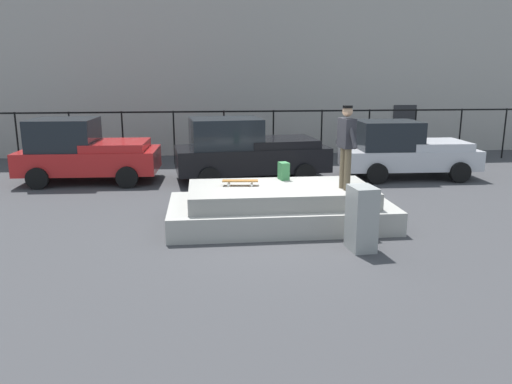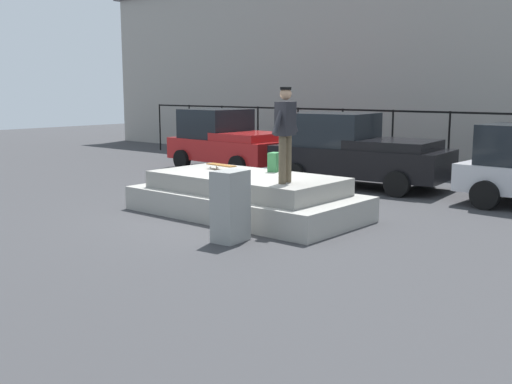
% 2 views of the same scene
% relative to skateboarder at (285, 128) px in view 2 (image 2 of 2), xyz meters
% --- Properties ---
extents(ground_plane, '(60.00, 60.00, 0.00)m').
position_rel_skateboarder_xyz_m(ground_plane, '(-1.28, 0.07, -1.89)').
color(ground_plane, '#38383A').
extents(concrete_ledge, '(4.90, 2.44, 0.86)m').
position_rel_skateboarder_xyz_m(concrete_ledge, '(-1.34, 0.40, -1.50)').
color(concrete_ledge, '#9E9B93').
rests_on(concrete_ledge, ground_plane).
extents(skateboarder, '(0.31, 0.93, 1.78)m').
position_rel_skateboarder_xyz_m(skateboarder, '(0.00, 0.00, 0.00)').
color(skateboarder, brown).
rests_on(skateboarder, concrete_ledge).
extents(skateboard, '(0.81, 0.29, 0.12)m').
position_rel_skateboarder_xyz_m(skateboard, '(-2.21, 0.58, -0.94)').
color(skateboard, brown).
rests_on(skateboard, concrete_ledge).
extents(backpack, '(0.25, 0.32, 0.41)m').
position_rel_skateboarder_xyz_m(backpack, '(-1.15, 1.12, -0.83)').
color(backpack, '#33723F').
rests_on(backpack, concrete_ledge).
extents(car_red_pickup_near, '(4.21, 2.36, 1.96)m').
position_rel_skateboarder_xyz_m(car_red_pickup_near, '(-6.66, 5.56, -0.94)').
color(car_red_pickup_near, '#B21E1E').
rests_on(car_red_pickup_near, ground_plane).
extents(car_black_pickup_mid, '(4.87, 2.54, 1.96)m').
position_rel_skateboarder_xyz_m(car_black_pickup_mid, '(-1.66, 5.22, -0.93)').
color(car_black_pickup_mid, black).
rests_on(car_black_pickup_mid, ground_plane).
extents(utility_box, '(0.50, 0.64, 1.23)m').
position_rel_skateboarder_xyz_m(utility_box, '(-0.07, -1.44, -1.28)').
color(utility_box, gray).
rests_on(utility_box, ground_plane).
extents(fence_row, '(24.06, 0.06, 1.97)m').
position_rel_skateboarder_xyz_m(fence_row, '(-1.28, 8.38, -0.56)').
color(fence_row, black).
rests_on(fence_row, ground_plane).
extents(warehouse_building, '(35.05, 6.70, 7.24)m').
position_rel_skateboarder_xyz_m(warehouse_building, '(-1.28, 13.66, 1.73)').
color(warehouse_building, gray).
rests_on(warehouse_building, ground_plane).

